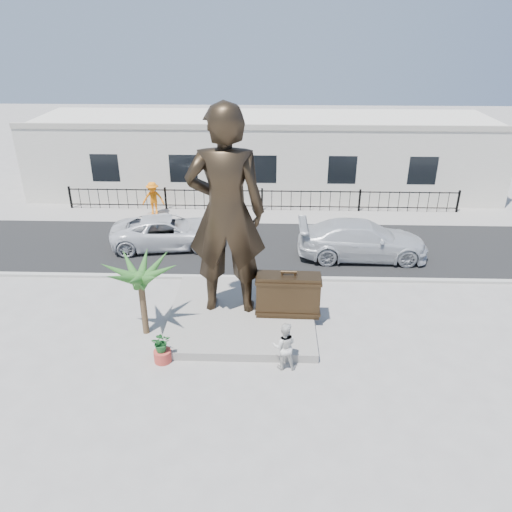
{
  "coord_description": "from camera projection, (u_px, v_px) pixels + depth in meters",
  "views": [
    {
      "loc": [
        0.51,
        -14.03,
        10.05
      ],
      "look_at": [
        0.0,
        2.0,
        2.3
      ],
      "focal_mm": 35.0,
      "sensor_mm": 36.0,
      "label": 1
    }
  ],
  "objects": [
    {
      "name": "fence",
      "position": [
        262.0,
        200.0,
        28.27
      ],
      "size": [
        22.0,
        0.1,
        1.2
      ],
      "primitive_type": "cube",
      "color": "black",
      "rests_on": "ground"
    },
    {
      "name": "curb",
      "position": [
        258.0,
        278.0,
        21.03
      ],
      "size": [
        40.0,
        0.25,
        0.12
      ],
      "primitive_type": "cube",
      "color": "#A5A399",
      "rests_on": "ground"
    },
    {
      "name": "suitcase",
      "position": [
        288.0,
        295.0,
        17.74
      ],
      "size": [
        2.26,
        0.77,
        1.58
      ],
      "primitive_type": "cube",
      "rotation": [
        0.0,
        0.0,
        -0.03
      ],
      "color": "#342516",
      "rests_on": "plinth"
    },
    {
      "name": "ground",
      "position": [
        254.0,
        342.0,
        17.01
      ],
      "size": [
        100.0,
        100.0,
        0.0
      ],
      "primitive_type": "plane",
      "color": "#9E9991",
      "rests_on": "ground"
    },
    {
      "name": "far_sidewalk",
      "position": [
        262.0,
        215.0,
        27.8
      ],
      "size": [
        40.0,
        2.5,
        0.02
      ],
      "primitive_type": "cube",
      "color": "#9E9991",
      "rests_on": "ground"
    },
    {
      "name": "car_white",
      "position": [
        168.0,
        232.0,
        23.79
      ],
      "size": [
        5.6,
        3.16,
        1.47
      ],
      "primitive_type": "imported",
      "rotation": [
        0.0,
        0.0,
        1.71
      ],
      "color": "silver",
      "rests_on": "street"
    },
    {
      "name": "planter",
      "position": [
        163.0,
        356.0,
        15.99
      ],
      "size": [
        0.56,
        0.56,
        0.4
      ],
      "primitive_type": "cylinder",
      "color": "#B53A2F",
      "rests_on": "ground"
    },
    {
      "name": "shrub",
      "position": [
        161.0,
        342.0,
        15.76
      ],
      "size": [
        0.69,
        0.63,
        0.67
      ],
      "primitive_type": "imported",
      "rotation": [
        0.0,
        0.0,
        0.2
      ],
      "color": "#1D5924",
      "rests_on": "planter"
    },
    {
      "name": "palm_tree",
      "position": [
        146.0,
        332.0,
        17.53
      ],
      "size": [
        1.8,
        1.8,
        3.2
      ],
      "primitive_type": null,
      "color": "#285920",
      "rests_on": "ground"
    },
    {
      "name": "statue",
      "position": [
        226.0,
        213.0,
        16.92
      ],
      "size": [
        2.72,
        1.79,
        7.43
      ],
      "primitive_type": "imported",
      "rotation": [
        0.0,
        0.0,
        3.14
      ],
      "color": "black",
      "rests_on": "plinth"
    },
    {
      "name": "worker",
      "position": [
        153.0,
        199.0,
        27.45
      ],
      "size": [
        1.22,
        0.72,
        1.88
      ],
      "primitive_type": "imported",
      "rotation": [
        0.0,
        0.0,
        0.02
      ],
      "color": "orange",
      "rests_on": "far_sidewalk"
    },
    {
      "name": "building",
      "position": [
        264.0,
        154.0,
        31.35
      ],
      "size": [
        28.0,
        7.0,
        4.4
      ],
      "primitive_type": "cube",
      "color": "silver",
      "rests_on": "ground"
    },
    {
      "name": "car_silver",
      "position": [
        362.0,
        240.0,
        22.65
      ],
      "size": [
        5.87,
        2.41,
        1.7
      ],
      "primitive_type": "imported",
      "rotation": [
        0.0,
        0.0,
        1.57
      ],
      "color": "silver",
      "rests_on": "street"
    },
    {
      "name": "street",
      "position": [
        260.0,
        245.0,
        24.21
      ],
      "size": [
        40.0,
        7.0,
        0.01
      ],
      "primitive_type": "cube",
      "color": "black",
      "rests_on": "ground"
    },
    {
      "name": "plinth",
      "position": [
        242.0,
        314.0,
        18.31
      ],
      "size": [
        5.2,
        5.2,
        0.3
      ],
      "primitive_type": "cube",
      "color": "gray",
      "rests_on": "ground"
    },
    {
      "name": "tourist",
      "position": [
        284.0,
        346.0,
        15.46
      ],
      "size": [
        0.79,
        0.61,
        1.61
      ],
      "primitive_type": "imported",
      "rotation": [
        0.0,
        0.0,
        3.15
      ],
      "color": "silver",
      "rests_on": "ground"
    }
  ]
}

